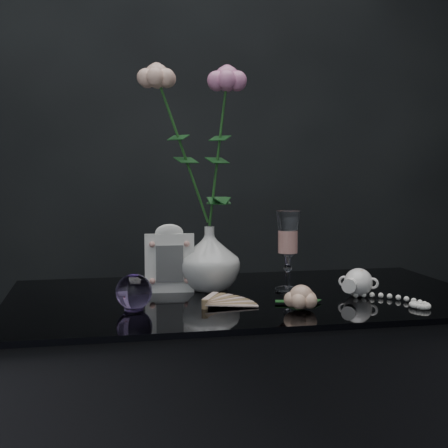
{
  "coord_description": "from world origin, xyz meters",
  "views": [
    {
      "loc": [
        -0.33,
        -1.29,
        1.04
      ],
      "look_at": [
        -0.05,
        0.05,
        0.92
      ],
      "focal_mm": 50.0,
      "sensor_mm": 36.0,
      "label": 1
    }
  ],
  "objects": [
    {
      "name": "wine_glass",
      "position": [
        0.11,
        0.08,
        0.85
      ],
      "size": [
        0.06,
        0.06,
        0.19
      ],
      "primitive_type": null,
      "rotation": [
        0.0,
        0.0,
        -0.14
      ],
      "color": "white",
      "rests_on": "table"
    },
    {
      "name": "paperweight",
      "position": [
        -0.26,
        -0.05,
        0.8
      ],
      "size": [
        0.09,
        0.09,
        0.07
      ],
      "primitive_type": null,
      "rotation": [
        0.0,
        0.0,
        0.36
      ],
      "color": "#A280D0",
      "rests_on": "table"
    },
    {
      "name": "roses",
      "position": [
        -0.1,
        0.12,
        1.12
      ],
      "size": [
        0.24,
        0.1,
        0.42
      ],
      "color": "#FFBBA3",
      "rests_on": "vase"
    },
    {
      "name": "paper_fan",
      "position": [
        -0.12,
        -0.07,
        0.77
      ],
      "size": [
        0.26,
        0.24,
        0.02
      ],
      "primitive_type": null,
      "rotation": [
        0.0,
        0.0,
        0.36
      ],
      "color": "beige",
      "rests_on": "table"
    },
    {
      "name": "pearl_jar",
      "position": [
        0.24,
        -0.01,
        0.79
      ],
      "size": [
        0.31,
        0.31,
        0.07
      ],
      "primitive_type": null,
      "rotation": [
        0.0,
        0.0,
        -0.57
      ],
      "color": "white",
      "rests_on": "table"
    },
    {
      "name": "vase",
      "position": [
        -0.07,
        0.12,
        0.84
      ],
      "size": [
        0.14,
        0.14,
        0.15
      ],
      "primitive_type": "imported",
      "rotation": [
        0.0,
        0.0,
        -0.02
      ],
      "color": "silver",
      "rests_on": "table"
    },
    {
      "name": "picture_frame",
      "position": [
        -0.16,
        0.12,
        0.84
      ],
      "size": [
        0.12,
        0.1,
        0.16
      ],
      "primitive_type": null,
      "rotation": [
        0.0,
        0.0,
        -0.09
      ],
      "color": "white",
      "rests_on": "table"
    },
    {
      "name": "loose_rose",
      "position": [
        0.07,
        -0.12,
        0.79
      ],
      "size": [
        0.16,
        0.18,
        0.05
      ],
      "primitive_type": null,
      "rotation": [
        0.0,
        0.0,
        0.36
      ],
      "color": "#D7A78B",
      "rests_on": "table"
    }
  ]
}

